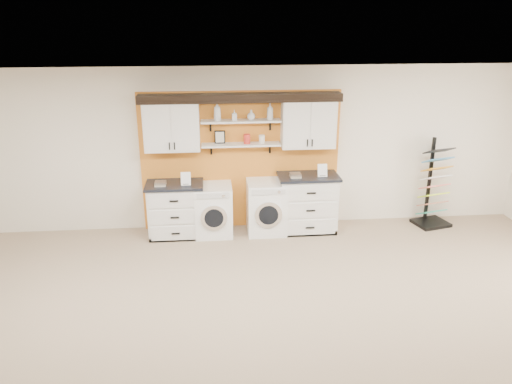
{
  "coord_description": "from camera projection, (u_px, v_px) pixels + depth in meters",
  "views": [
    {
      "loc": [
        -0.51,
        -4.3,
        3.61
      ],
      "look_at": [
        0.11,
        2.3,
        1.22
      ],
      "focal_mm": 35.0,
      "sensor_mm": 36.0,
      "label": 1
    }
  ],
  "objects": [
    {
      "name": "dryer",
      "position": [
        266.0,
        207.0,
        8.59
      ],
      "size": [
        0.65,
        0.71,
        0.91
      ],
      "color": "white",
      "rests_on": "floor"
    },
    {
      "name": "base_cabinet_right",
      "position": [
        307.0,
        203.0,
        8.64
      ],
      "size": [
        1.03,
        0.66,
        1.01
      ],
      "color": "silver",
      "rests_on": "floor"
    },
    {
      "name": "canister_cream",
      "position": [
        262.0,
        139.0,
        8.34
      ],
      "size": [
        0.1,
        0.1,
        0.14
      ],
      "primitive_type": "cylinder",
      "color": "silver",
      "rests_on": "shelf_lower"
    },
    {
      "name": "accent_panel",
      "position": [
        241.0,
        161.0,
        8.61
      ],
      "size": [
        3.4,
        0.07,
        2.4
      ],
      "primitive_type": "cube",
      "color": "orange",
      "rests_on": "wall_back"
    },
    {
      "name": "soap_bottle_c",
      "position": [
        251.0,
        115.0,
        8.19
      ],
      "size": [
        0.17,
        0.17,
        0.17
      ],
      "primitive_type": "imported",
      "rotation": [
        0.0,
        0.0,
        0.4
      ],
      "color": "silver",
      "rests_on": "shelf_upper"
    },
    {
      "name": "shelf_lower",
      "position": [
        241.0,
        145.0,
        8.34
      ],
      "size": [
        1.32,
        0.28,
        0.03
      ],
      "primitive_type": "cube",
      "color": "silver",
      "rests_on": "wall_back"
    },
    {
      "name": "soap_bottle_d",
      "position": [
        270.0,
        111.0,
        8.2
      ],
      "size": [
        0.12,
        0.12,
        0.27
      ],
      "primitive_type": "imported",
      "rotation": [
        0.0,
        0.0,
        3.03
      ],
      "color": "silver",
      "rests_on": "shelf_upper"
    },
    {
      "name": "wall_back",
      "position": [
        240.0,
        149.0,
        8.57
      ],
      "size": [
        10.0,
        0.0,
        10.0
      ],
      "primitive_type": "plane",
      "rotation": [
        1.57,
        0.0,
        0.0
      ],
      "color": "silver",
      "rests_on": "floor"
    },
    {
      "name": "base_cabinet_left",
      "position": [
        176.0,
        209.0,
        8.45
      ],
      "size": [
        0.95,
        0.66,
        0.93
      ],
      "color": "silver",
      "rests_on": "floor"
    },
    {
      "name": "sample_rack",
      "position": [
        433.0,
        198.0,
        8.87
      ],
      "size": [
        0.67,
        0.6,
        1.57
      ],
      "rotation": [
        0.0,
        0.0,
        0.25
      ],
      "color": "black",
      "rests_on": "floor"
    },
    {
      "name": "soap_bottle_a",
      "position": [
        217.0,
        111.0,
        8.11
      ],
      "size": [
        0.16,
        0.16,
        0.31
      ],
      "primitive_type": "imported",
      "rotation": [
        0.0,
        0.0,
        0.49
      ],
      "color": "silver",
      "rests_on": "shelf_upper"
    },
    {
      "name": "picture_frame",
      "position": [
        220.0,
        137.0,
        8.31
      ],
      "size": [
        0.18,
        0.02,
        0.22
      ],
      "color": "black",
      "rests_on": "shelf_lower"
    },
    {
      "name": "shelf_upper",
      "position": [
        241.0,
        121.0,
        8.21
      ],
      "size": [
        1.32,
        0.28,
        0.03
      ],
      "primitive_type": "cube",
      "color": "silver",
      "rests_on": "wall_back"
    },
    {
      "name": "upper_cabinet_right",
      "position": [
        308.0,
        123.0,
        8.32
      ],
      "size": [
        0.9,
        0.35,
        0.84
      ],
      "color": "silver",
      "rests_on": "wall_back"
    },
    {
      "name": "upper_cabinet_left",
      "position": [
        172.0,
        125.0,
        8.12
      ],
      "size": [
        0.9,
        0.35,
        0.84
      ],
      "color": "silver",
      "rests_on": "wall_back"
    },
    {
      "name": "washer",
      "position": [
        214.0,
        210.0,
        8.52
      ],
      "size": [
        0.63,
        0.71,
        0.87
      ],
      "color": "white",
      "rests_on": "floor"
    },
    {
      "name": "soap_bottle_b",
      "position": [
        234.0,
        115.0,
        8.16
      ],
      "size": [
        0.08,
        0.08,
        0.17
      ],
      "primitive_type": "imported",
      "rotation": [
        0.0,
        0.0,
        3.18
      ],
      "color": "silver",
      "rests_on": "shelf_upper"
    },
    {
      "name": "crown_molding",
      "position": [
        240.0,
        97.0,
        8.08
      ],
      "size": [
        3.3,
        0.41,
        0.13
      ],
      "color": "black",
      "rests_on": "wall_back"
    },
    {
      "name": "floor",
      "position": [
        266.0,
        373.0,
        5.3
      ],
      "size": [
        10.0,
        10.0,
        0.0
      ],
      "primitive_type": "plane",
      "color": "gray",
      "rests_on": "ground"
    },
    {
      "name": "canister_red",
      "position": [
        247.0,
        139.0,
        8.32
      ],
      "size": [
        0.11,
        0.11,
        0.16
      ],
      "primitive_type": "cylinder",
      "color": "red",
      "rests_on": "shelf_lower"
    },
    {
      "name": "ceiling",
      "position": [
        268.0,
        111.0,
        4.35
      ],
      "size": [
        10.0,
        10.0,
        0.0
      ],
      "primitive_type": "plane",
      "rotation": [
        3.14,
        0.0,
        0.0
      ],
      "color": "white",
      "rests_on": "wall_back"
    }
  ]
}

